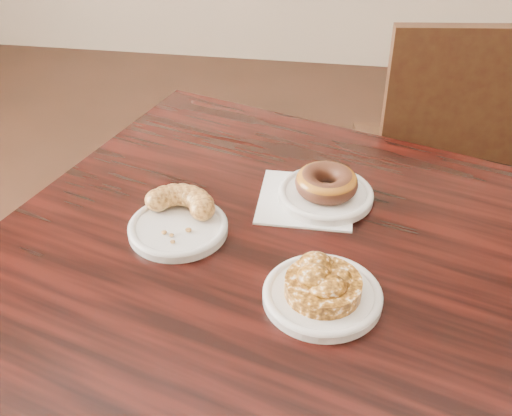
# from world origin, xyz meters

# --- Properties ---
(chair_far) EXTENTS (0.51, 0.51, 0.90)m
(chair_far) POSITION_xyz_m (0.13, 0.82, 0.45)
(chair_far) COLOR black
(chair_far) RESTS_ON floor
(napkin) EXTENTS (0.15, 0.15, 0.00)m
(napkin) POSITION_xyz_m (-0.19, 0.19, 0.75)
(napkin) COLOR white
(napkin) RESTS_ON cafe_table
(plate_donut) EXTENTS (0.15, 0.15, 0.01)m
(plate_donut) POSITION_xyz_m (-0.16, 0.20, 0.76)
(plate_donut) COLOR white
(plate_donut) RESTS_ON napkin
(plate_cruller) EXTENTS (0.15, 0.15, 0.01)m
(plate_cruller) POSITION_xyz_m (-0.37, 0.09, 0.76)
(plate_cruller) COLOR silver
(plate_cruller) RESTS_ON cafe_table
(plate_fritter) EXTENTS (0.16, 0.16, 0.01)m
(plate_fritter) POSITION_xyz_m (-0.15, -0.03, 0.76)
(plate_fritter) COLOR white
(plate_fritter) RESTS_ON cafe_table
(glazed_donut) EXTENTS (0.10, 0.10, 0.04)m
(glazed_donut) POSITION_xyz_m (-0.16, 0.20, 0.78)
(glazed_donut) COLOR #9B5B16
(glazed_donut) RESTS_ON plate_donut
(apple_fritter) EXTENTS (0.14, 0.14, 0.03)m
(apple_fritter) POSITION_xyz_m (-0.15, -0.03, 0.78)
(apple_fritter) COLOR #412206
(apple_fritter) RESTS_ON plate_fritter
(cruller_fragment) EXTENTS (0.13, 0.13, 0.04)m
(cruller_fragment) POSITION_xyz_m (-0.37, 0.09, 0.78)
(cruller_fragment) COLOR brown
(cruller_fragment) RESTS_ON plate_cruller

